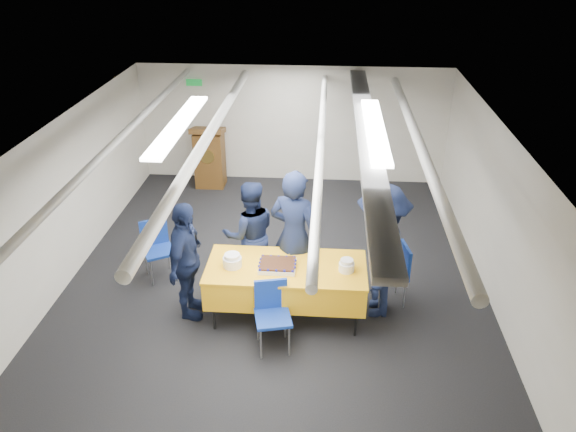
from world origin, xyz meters
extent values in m
plane|color=black|center=(0.00, 0.00, 0.00)|extent=(7.00, 7.00, 0.00)
cube|color=silver|center=(0.00, 3.49, 1.15)|extent=(6.00, 0.02, 2.30)
cube|color=silver|center=(-2.99, 0.00, 1.15)|extent=(0.02, 7.00, 2.30)
cube|color=silver|center=(2.99, 0.00, 1.15)|extent=(0.02, 7.00, 2.30)
cube|color=silver|center=(0.00, 0.00, 2.29)|extent=(6.00, 7.00, 0.02)
cylinder|color=silver|center=(-2.00, 0.00, 2.18)|extent=(0.10, 6.90, 0.10)
cylinder|color=silver|center=(-0.90, 0.00, 2.14)|extent=(0.14, 6.90, 0.14)
cylinder|color=silver|center=(0.60, 0.00, 2.10)|extent=(0.10, 6.90, 0.10)
cylinder|color=silver|center=(1.90, 0.00, 2.06)|extent=(0.14, 6.90, 0.14)
cube|color=gray|center=(1.20, 0.00, 2.20)|extent=(0.28, 6.90, 0.08)
cube|color=white|center=(-1.30, 0.00, 2.27)|extent=(0.25, 2.60, 0.04)
cube|color=white|center=(1.30, 0.00, 2.27)|extent=(0.25, 2.60, 0.04)
cube|color=#0C591E|center=(-1.90, 3.47, 1.95)|extent=(0.30, 0.04, 0.12)
cylinder|color=black|center=(-0.68, -1.40, 0.18)|extent=(0.04, 0.04, 0.36)
cylinder|color=black|center=(1.12, -1.40, 0.18)|extent=(0.04, 0.04, 0.36)
cylinder|color=black|center=(-0.68, -0.69, 0.18)|extent=(0.04, 0.04, 0.36)
cylinder|color=black|center=(1.12, -0.69, 0.18)|extent=(0.04, 0.04, 0.36)
cube|color=yellow|center=(0.22, -1.05, 0.54)|extent=(2.02, 0.93, 0.39)
cube|color=yellow|center=(0.22, -1.05, 0.76)|extent=(2.04, 0.95, 0.03)
cube|color=white|center=(0.11, -1.10, 0.80)|extent=(0.46, 0.37, 0.06)
cube|color=black|center=(0.11, -1.10, 0.84)|extent=(0.44, 0.35, 0.02)
sphere|color=#0E1087|center=(-0.09, -1.26, 0.84)|extent=(0.04, 0.04, 0.04)
sphere|color=#0E1087|center=(-0.09, -0.93, 0.84)|extent=(0.04, 0.04, 0.04)
sphere|color=#0E1087|center=(0.01, -1.26, 0.84)|extent=(0.04, 0.04, 0.04)
sphere|color=#0E1087|center=(0.01, -0.93, 0.84)|extent=(0.04, 0.04, 0.04)
sphere|color=#0E1087|center=(0.11, -1.26, 0.84)|extent=(0.04, 0.04, 0.04)
sphere|color=#0E1087|center=(0.11, -0.93, 0.84)|extent=(0.04, 0.04, 0.04)
sphere|color=#0E1087|center=(0.21, -1.26, 0.84)|extent=(0.04, 0.04, 0.04)
sphere|color=#0E1087|center=(0.21, -0.93, 0.84)|extent=(0.04, 0.04, 0.04)
sphere|color=#0E1087|center=(0.31, -1.26, 0.84)|extent=(0.04, 0.04, 0.04)
sphere|color=#0E1087|center=(0.31, -0.93, 0.84)|extent=(0.04, 0.04, 0.04)
sphere|color=#0E1087|center=(-0.11, -1.18, 0.84)|extent=(0.04, 0.04, 0.04)
sphere|color=#0E1087|center=(0.33, -1.18, 0.84)|extent=(0.04, 0.04, 0.04)
sphere|color=#0E1087|center=(-0.11, -1.10, 0.84)|extent=(0.04, 0.04, 0.04)
sphere|color=#0E1087|center=(0.33, -1.10, 0.84)|extent=(0.04, 0.04, 0.04)
sphere|color=#0E1087|center=(-0.11, -1.01, 0.84)|extent=(0.04, 0.04, 0.04)
sphere|color=#0E1087|center=(0.33, -1.01, 0.84)|extent=(0.04, 0.04, 0.04)
cylinder|color=white|center=(-0.47, -1.10, 0.83)|extent=(0.24, 0.24, 0.12)
cylinder|color=white|center=(-0.47, -1.10, 0.92)|extent=(0.20, 0.20, 0.05)
cylinder|color=white|center=(0.98, -1.10, 0.83)|extent=(0.20, 0.20, 0.11)
cylinder|color=white|center=(0.98, -1.10, 0.91)|extent=(0.16, 0.16, 0.05)
cube|color=brown|center=(-1.60, 3.05, 0.55)|extent=(0.55, 0.45, 1.10)
cube|color=brown|center=(-1.60, 3.02, 1.15)|extent=(0.62, 0.53, 0.21)
cylinder|color=gold|center=(-1.60, 2.81, 0.70)|extent=(0.28, 0.02, 0.28)
cylinder|color=gray|center=(-0.02, -1.91, 0.21)|extent=(0.02, 0.02, 0.43)
cylinder|color=gray|center=(0.31, -1.83, 0.21)|extent=(0.02, 0.02, 0.43)
cylinder|color=gray|center=(-0.10, -1.58, 0.21)|extent=(0.02, 0.02, 0.43)
cylinder|color=gray|center=(0.23, -1.50, 0.21)|extent=(0.02, 0.02, 0.43)
cube|color=#133496|center=(0.11, -1.70, 0.45)|extent=(0.50, 0.50, 0.04)
cube|color=#133496|center=(0.06, -1.52, 0.67)|extent=(0.40, 0.13, 0.40)
cylinder|color=gray|center=(1.39, -0.50, 0.21)|extent=(0.02, 0.02, 0.43)
cylinder|color=gray|center=(1.45, -0.84, 0.21)|extent=(0.02, 0.02, 0.43)
cylinder|color=gray|center=(1.72, -0.43, 0.21)|extent=(0.02, 0.02, 0.43)
cylinder|color=gray|center=(1.79, -0.77, 0.21)|extent=(0.02, 0.02, 0.43)
cube|color=#133496|center=(1.59, -0.63, 0.45)|extent=(0.49, 0.49, 0.04)
cube|color=#133496|center=(1.77, -0.60, 0.67)|extent=(0.12, 0.40, 0.40)
cylinder|color=gray|center=(-1.75, -0.51, 0.21)|extent=(0.02, 0.02, 0.43)
cylinder|color=gray|center=(-1.46, -0.34, 0.21)|extent=(0.02, 0.02, 0.43)
cylinder|color=gray|center=(-1.92, -0.21, 0.21)|extent=(0.02, 0.02, 0.43)
cylinder|color=gray|center=(-1.63, -0.04, 0.21)|extent=(0.02, 0.02, 0.43)
cube|color=#133496|center=(-1.69, -0.28, 0.45)|extent=(0.57, 0.57, 0.04)
cube|color=#133496|center=(-1.79, -0.11, 0.67)|extent=(0.37, 0.23, 0.40)
imported|color=black|center=(0.29, -0.58, 0.95)|extent=(0.80, 0.65, 1.89)
imported|color=black|center=(-0.35, -0.31, 0.79)|extent=(0.91, 0.79, 1.59)
imported|color=black|center=(-1.06, -1.10, 0.82)|extent=(0.50, 0.99, 1.63)
imported|color=black|center=(1.42, -0.85, 0.92)|extent=(0.80, 1.25, 1.83)
camera|label=1|loc=(0.68, -7.07, 4.63)|focal=35.00mm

